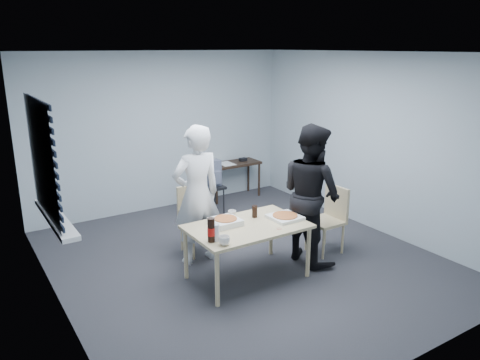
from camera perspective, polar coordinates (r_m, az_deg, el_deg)
room at (r=5.27m, az=-22.57°, el=1.29°), size 5.00×5.00×5.00m
dining_table at (r=5.48m, az=0.90°, el=-6.13°), size 1.37×0.87×0.66m
chair_far at (r=6.28m, az=-5.45°, el=-4.13°), size 0.42×0.42×0.89m
chair_right at (r=6.34m, az=10.95°, el=-4.15°), size 0.42×0.42×0.89m
person_white at (r=5.83m, az=-5.29°, el=-1.84°), size 0.65×0.42×1.77m
person_black at (r=5.93m, az=8.65°, el=-1.66°), size 0.47×0.86×1.77m
side_table at (r=8.42m, az=-0.84°, el=1.61°), size 0.98×0.43×0.65m
stool at (r=7.54m, az=-3.50°, el=-1.52°), size 0.37×0.37×0.51m
backpack at (r=7.44m, az=-3.49°, el=0.76°), size 0.30×0.22×0.42m
pizza_box_a at (r=5.47m, az=-1.78°, el=-5.06°), size 0.32×0.32×0.08m
pizza_box_b at (r=5.67m, az=5.50°, el=-4.50°), size 0.35×0.35×0.05m
mug_a at (r=4.92m, az=-1.94°, el=-7.39°), size 0.17×0.17×0.10m
mug_b at (r=5.67m, az=-0.98°, el=-4.19°), size 0.10×0.10×0.09m
cola_glass at (r=5.68m, az=1.80°, el=-3.87°), size 0.09×0.09×0.15m
soda_bottle at (r=4.98m, az=-3.53°, el=-6.16°), size 0.08×0.08×0.27m
plastic_cups at (r=5.01m, az=-2.97°, el=-6.42°), size 0.10×0.10×0.19m
rubber_band at (r=5.37m, az=4.81°, el=-5.95°), size 0.06×0.06×0.00m
papers at (r=8.31m, az=-1.69°, el=2.00°), size 0.33×0.38×0.01m
black_box at (r=8.52m, az=0.37°, el=2.52°), size 0.13×0.10×0.05m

